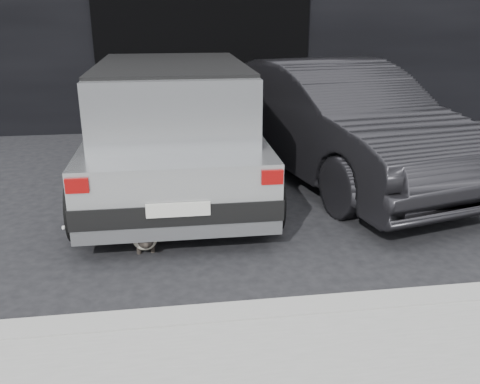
{
  "coord_description": "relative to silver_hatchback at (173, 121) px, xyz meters",
  "views": [
    {
      "loc": [
        0.27,
        -5.87,
        2.27
      ],
      "look_at": [
        0.92,
        -1.39,
        0.63
      ],
      "focal_mm": 38.0,
      "sensor_mm": 36.0,
      "label": 1
    }
  ],
  "objects": [
    {
      "name": "ground",
      "position": [
        -0.34,
        -0.62,
        -0.9
      ],
      "size": [
        80.0,
        80.0,
        0.0
      ],
      "primitive_type": "plane",
      "color": "black",
      "rests_on": "ground"
    },
    {
      "name": "garage_opening",
      "position": [
        0.66,
        3.37,
        0.4
      ],
      "size": [
        4.0,
        0.1,
        2.6
      ],
      "primitive_type": "cube",
      "color": "black",
      "rests_on": "ground"
    },
    {
      "name": "curb",
      "position": [
        0.66,
        -3.22,
        -0.84
      ],
      "size": [
        18.0,
        0.25,
        0.12
      ],
      "primitive_type": "cube",
      "color": "gray",
      "rests_on": "ground"
    },
    {
      "name": "silver_hatchback",
      "position": [
        0.0,
        0.0,
        0.0
      ],
      "size": [
        2.25,
        4.49,
        1.65
      ],
      "rotation": [
        0.0,
        0.0,
        -0.01
      ],
      "color": "#A4A7A9",
      "rests_on": "ground"
    },
    {
      "name": "second_car",
      "position": [
        2.25,
        0.22,
        -0.1
      ],
      "size": [
        2.77,
        5.1,
        1.59
      ],
      "primitive_type": "imported",
      "rotation": [
        0.0,
        0.0,
        0.24
      ],
      "color": "black",
      "rests_on": "ground"
    },
    {
      "name": "cat_siamese",
      "position": [
        -0.35,
        -1.8,
        -0.78
      ],
      "size": [
        0.31,
        0.8,
        0.28
      ],
      "rotation": [
        0.0,
        0.0,
        3.23
      ],
      "color": "beige",
      "rests_on": "ground"
    },
    {
      "name": "cat_white",
      "position": [
        -0.74,
        -1.31,
        -0.71
      ],
      "size": [
        0.79,
        0.45,
        0.39
      ],
      "rotation": [
        0.0,
        0.0,
        -1.24
      ],
      "color": "white",
      "rests_on": "ground"
    }
  ]
}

